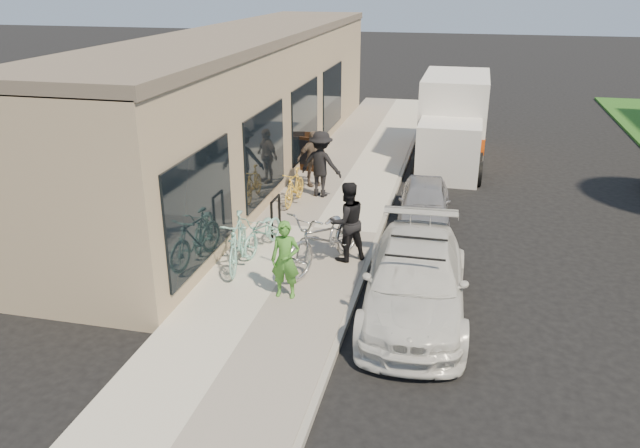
{
  "coord_description": "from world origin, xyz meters",
  "views": [
    {
      "loc": [
        1.28,
        -10.35,
        5.72
      ],
      "look_at": [
        -1.38,
        1.04,
        1.05
      ],
      "focal_mm": 35.0,
      "sensor_mm": 36.0,
      "label": 1
    }
  ],
  "objects_px": {
    "moving_truck": "(453,124)",
    "tandem_bike": "(325,238)",
    "cruiser_bike_b": "(263,231)",
    "bike_rack": "(276,212)",
    "bystander_b": "(313,159)",
    "man_standing": "(347,221)",
    "sedan_silver": "(424,202)",
    "cruiser_bike_c": "(294,187)",
    "cruiser_bike_a": "(238,242)",
    "bystander_a": "(321,164)",
    "sedan_white": "(415,281)",
    "sandwich_board": "(304,152)",
    "woman_rider": "(285,260)"
  },
  "relations": [
    {
      "from": "sedan_white",
      "to": "cruiser_bike_c",
      "type": "distance_m",
      "value": 5.97
    },
    {
      "from": "man_standing",
      "to": "cruiser_bike_a",
      "type": "distance_m",
      "value": 2.27
    },
    {
      "from": "cruiser_bike_b",
      "to": "cruiser_bike_a",
      "type": "bearing_deg",
      "value": -94.97
    },
    {
      "from": "bike_rack",
      "to": "tandem_bike",
      "type": "distance_m",
      "value": 2.08
    },
    {
      "from": "bike_rack",
      "to": "bystander_b",
      "type": "distance_m",
      "value": 3.7
    },
    {
      "from": "cruiser_bike_a",
      "to": "cruiser_bike_b",
      "type": "relative_size",
      "value": 1.12
    },
    {
      "from": "bike_rack",
      "to": "bystander_b",
      "type": "bearing_deg",
      "value": 90.5
    },
    {
      "from": "moving_truck",
      "to": "cruiser_bike_a",
      "type": "distance_m",
      "value": 10.47
    },
    {
      "from": "sedan_silver",
      "to": "bystander_a",
      "type": "height_order",
      "value": "bystander_a"
    },
    {
      "from": "sandwich_board",
      "to": "bystander_a",
      "type": "relative_size",
      "value": 0.63
    },
    {
      "from": "bike_rack",
      "to": "man_standing",
      "type": "distance_m",
      "value": 2.12
    },
    {
      "from": "sandwich_board",
      "to": "bystander_a",
      "type": "xyz_separation_m",
      "value": [
        1.03,
        -2.21,
        0.32
      ]
    },
    {
      "from": "sandwich_board",
      "to": "sedan_white",
      "type": "distance_m",
      "value": 8.74
    },
    {
      "from": "moving_truck",
      "to": "tandem_bike",
      "type": "distance_m",
      "value": 9.57
    },
    {
      "from": "sedan_white",
      "to": "man_standing",
      "type": "xyz_separation_m",
      "value": [
        -1.58,
        1.68,
        0.35
      ]
    },
    {
      "from": "sedan_silver",
      "to": "moving_truck",
      "type": "bearing_deg",
      "value": 82.62
    },
    {
      "from": "cruiser_bike_c",
      "to": "bystander_a",
      "type": "distance_m",
      "value": 1.02
    },
    {
      "from": "cruiser_bike_c",
      "to": "cruiser_bike_b",
      "type": "bearing_deg",
      "value": -84.41
    },
    {
      "from": "bystander_b",
      "to": "sedan_silver",
      "type": "bearing_deg",
      "value": -66.95
    },
    {
      "from": "sedan_silver",
      "to": "cruiser_bike_c",
      "type": "xyz_separation_m",
      "value": [
        -3.38,
        0.17,
        0.07
      ]
    },
    {
      "from": "man_standing",
      "to": "cruiser_bike_a",
      "type": "bearing_deg",
      "value": -14.71
    },
    {
      "from": "sedan_white",
      "to": "man_standing",
      "type": "relative_size",
      "value": 2.67
    },
    {
      "from": "cruiser_bike_c",
      "to": "sedan_white",
      "type": "bearing_deg",
      "value": -50.33
    },
    {
      "from": "woman_rider",
      "to": "bystander_b",
      "type": "height_order",
      "value": "bystander_b"
    },
    {
      "from": "bystander_a",
      "to": "tandem_bike",
      "type": "bearing_deg",
      "value": 116.24
    },
    {
      "from": "tandem_bike",
      "to": "bystander_a",
      "type": "distance_m",
      "value": 4.46
    },
    {
      "from": "cruiser_bike_a",
      "to": "cruiser_bike_b",
      "type": "height_order",
      "value": "cruiser_bike_a"
    },
    {
      "from": "moving_truck",
      "to": "cruiser_bike_b",
      "type": "height_order",
      "value": "moving_truck"
    },
    {
      "from": "tandem_bike",
      "to": "sedan_white",
      "type": "bearing_deg",
      "value": -8.55
    },
    {
      "from": "sedan_silver",
      "to": "cruiser_bike_b",
      "type": "bearing_deg",
      "value": -141.7
    },
    {
      "from": "sedan_white",
      "to": "man_standing",
      "type": "bearing_deg",
      "value": 130.47
    },
    {
      "from": "sandwich_board",
      "to": "cruiser_bike_b",
      "type": "relative_size",
      "value": 0.69
    },
    {
      "from": "sedan_silver",
      "to": "cruiser_bike_a",
      "type": "bearing_deg",
      "value": -135.81
    },
    {
      "from": "cruiser_bike_b",
      "to": "cruiser_bike_c",
      "type": "relative_size",
      "value": 1.09
    },
    {
      "from": "bystander_a",
      "to": "man_standing",
      "type": "bearing_deg",
      "value": 122.68
    },
    {
      "from": "moving_truck",
      "to": "cruiser_bike_c",
      "type": "distance_m",
      "value": 6.91
    },
    {
      "from": "bike_rack",
      "to": "man_standing",
      "type": "height_order",
      "value": "man_standing"
    },
    {
      "from": "tandem_bike",
      "to": "cruiser_bike_a",
      "type": "xyz_separation_m",
      "value": [
        -1.73,
        -0.38,
        -0.1
      ]
    },
    {
      "from": "cruiser_bike_c",
      "to": "bystander_b",
      "type": "height_order",
      "value": "bystander_b"
    },
    {
      "from": "tandem_bike",
      "to": "woman_rider",
      "type": "height_order",
      "value": "woman_rider"
    },
    {
      "from": "tandem_bike",
      "to": "cruiser_bike_b",
      "type": "xyz_separation_m",
      "value": [
        -1.49,
        0.53,
        -0.22
      ]
    },
    {
      "from": "woman_rider",
      "to": "bystander_b",
      "type": "xyz_separation_m",
      "value": [
        -1.1,
        6.54,
        0.04
      ]
    },
    {
      "from": "sandwich_board",
      "to": "woman_rider",
      "type": "relative_size",
      "value": 0.75
    },
    {
      "from": "sedan_silver",
      "to": "moving_truck",
      "type": "distance_m",
      "value": 5.96
    },
    {
      "from": "tandem_bike",
      "to": "cruiser_bike_c",
      "type": "relative_size",
      "value": 1.65
    },
    {
      "from": "cruiser_bike_b",
      "to": "woman_rider",
      "type": "bearing_deg",
      "value": -51.41
    },
    {
      "from": "tandem_bike",
      "to": "cruiser_bike_a",
      "type": "relative_size",
      "value": 1.35
    },
    {
      "from": "bike_rack",
      "to": "sedan_silver",
      "type": "height_order",
      "value": "sedan_silver"
    },
    {
      "from": "bike_rack",
      "to": "cruiser_bike_c",
      "type": "xyz_separation_m",
      "value": [
        -0.14,
        2.12,
        -0.09
      ]
    },
    {
      "from": "man_standing",
      "to": "bystander_b",
      "type": "bearing_deg",
      "value": -104.99
    }
  ]
}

